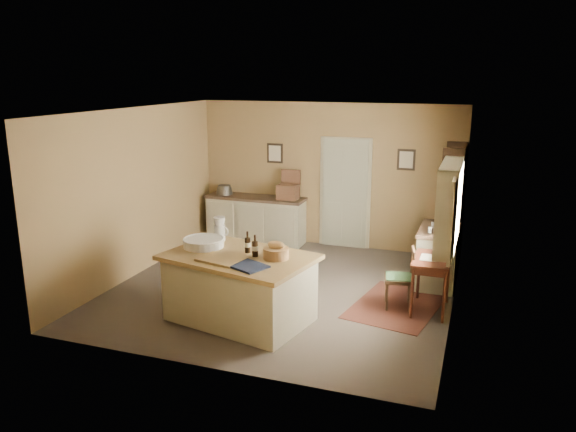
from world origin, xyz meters
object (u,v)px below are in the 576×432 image
sideboard (256,218)px  right_cabinet (438,256)px  desk_chair (399,279)px  shelving_unit (455,207)px  writing_desk (432,265)px  work_island (239,285)px

sideboard → right_cabinet: size_ratio=1.82×
desk_chair → shelving_unit: size_ratio=0.41×
writing_desk → desk_chair: 0.50m
writing_desk → shelving_unit: (0.15, 2.05, 0.38)m
sideboard → desk_chair: size_ratio=2.27×
shelving_unit → right_cabinet: bearing=-99.2°
work_island → desk_chair: 2.24m
sideboard → writing_desk: 4.20m
right_cabinet → work_island: bearing=-136.6°
work_island → sideboard: size_ratio=1.09×
work_island → writing_desk: (2.38, 1.15, 0.18)m
work_island → sideboard: work_island is taller
work_island → shelving_unit: (2.53, 3.20, 0.56)m
sideboard → desk_chair: sideboard is taller
work_island → right_cabinet: size_ratio=1.99×
desk_chair → right_cabinet: bearing=58.0°
writing_desk → shelving_unit: bearing=85.7°
work_island → desk_chair: work_island is taller
desk_chair → shelving_unit: bearing=63.2°
writing_desk → right_cabinet: bearing=90.0°
writing_desk → desk_chair: desk_chair is taller
writing_desk → sideboard: bearing=147.5°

